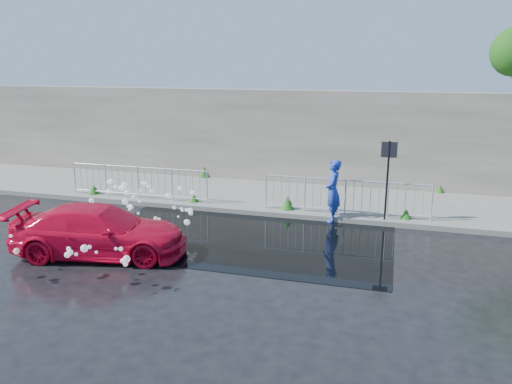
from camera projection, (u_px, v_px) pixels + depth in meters
ground at (215, 247)px, 13.02m from camera, size 90.00×90.00×0.00m
pavement at (264, 196)px, 17.65m from camera, size 30.00×4.00×0.15m
curb at (248, 212)px, 15.79m from camera, size 30.00×0.25×0.16m
retaining_wall at (279, 136)px, 19.24m from camera, size 30.00×0.60×3.50m
puddle at (245, 236)px, 13.82m from camera, size 8.00×5.00×0.01m
sign_post at (388, 168)px, 14.37m from camera, size 0.45×0.06×2.50m
railing_left at (138, 181)px, 16.99m from camera, size 5.05×0.05×1.10m
railing_right at (345, 196)px, 15.16m from camera, size 5.05×0.05×1.10m
weeds at (249, 191)px, 17.26m from camera, size 12.17×3.93×0.44m
water_spray at (123, 208)px, 13.66m from camera, size 3.57×5.45×0.99m
red_car at (100, 231)px, 12.34m from camera, size 4.55×2.56×1.25m
person at (333, 191)px, 14.88m from camera, size 0.50×0.72×1.89m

